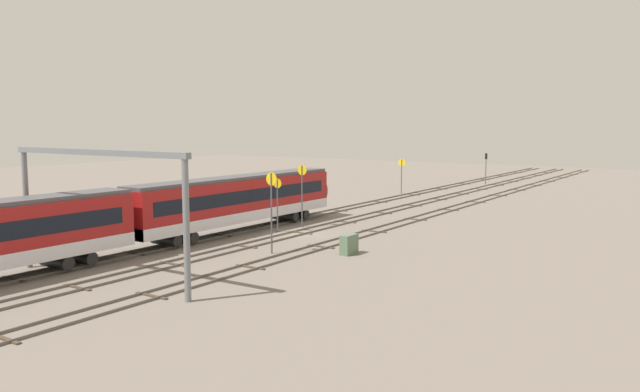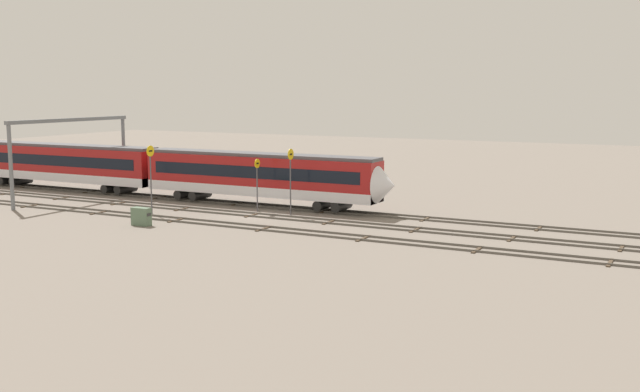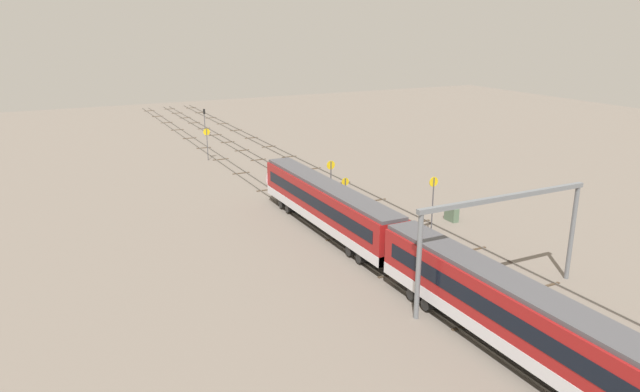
{
  "view_description": "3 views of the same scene",
  "coord_description": "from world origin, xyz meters",
  "px_view_note": "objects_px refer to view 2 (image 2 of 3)",
  "views": [
    {
      "loc": [
        -44.61,
        -31.88,
        9.56
      ],
      "look_at": [
        5.84,
        1.84,
        2.6
      ],
      "focal_mm": 35.66,
      "sensor_mm": 36.0,
      "label": 1
    },
    {
      "loc": [
        34.72,
        -54.59,
        10.9
      ],
      "look_at": [
        5.45,
        2.22,
        1.78
      ],
      "focal_mm": 42.36,
      "sensor_mm": 36.0,
      "label": 2
    },
    {
      "loc": [
        -50.5,
        29.65,
        19.9
      ],
      "look_at": [
        3.65,
        2.68,
        1.74
      ],
      "focal_mm": 32.56,
      "sensor_mm": 36.0,
      "label": 3
    }
  ],
  "objects_px": {
    "overhead_gantry": "(71,140)",
    "speed_sign_distant_end": "(257,178)",
    "speed_sign_mid_trackside": "(291,172)",
    "speed_sign_far_trackside": "(151,170)",
    "relay_cabinet": "(141,217)"
  },
  "relations": [
    {
      "from": "overhead_gantry",
      "to": "speed_sign_distant_end",
      "type": "bearing_deg",
      "value": 5.67
    },
    {
      "from": "speed_sign_mid_trackside",
      "to": "speed_sign_far_trackside",
      "type": "distance_m",
      "value": 12.21
    },
    {
      "from": "overhead_gantry",
      "to": "relay_cabinet",
      "type": "relative_size",
      "value": 9.56
    },
    {
      "from": "speed_sign_mid_trackside",
      "to": "relay_cabinet",
      "type": "bearing_deg",
      "value": -129.15
    },
    {
      "from": "speed_sign_far_trackside",
      "to": "speed_sign_distant_end",
      "type": "height_order",
      "value": "speed_sign_far_trackside"
    },
    {
      "from": "speed_sign_mid_trackside",
      "to": "relay_cabinet",
      "type": "distance_m",
      "value": 13.22
    },
    {
      "from": "speed_sign_far_trackside",
      "to": "relay_cabinet",
      "type": "bearing_deg",
      "value": -58.67
    },
    {
      "from": "speed_sign_mid_trackside",
      "to": "speed_sign_distant_end",
      "type": "xyz_separation_m",
      "value": [
        -3.5,
        0.16,
        -0.71
      ]
    },
    {
      "from": "speed_sign_mid_trackside",
      "to": "speed_sign_far_trackside",
      "type": "bearing_deg",
      "value": -155.18
    },
    {
      "from": "relay_cabinet",
      "to": "speed_sign_distant_end",
      "type": "bearing_deg",
      "value": 65.5
    },
    {
      "from": "overhead_gantry",
      "to": "speed_sign_far_trackside",
      "type": "bearing_deg",
      "value": -14.7
    },
    {
      "from": "speed_sign_far_trackside",
      "to": "speed_sign_distant_end",
      "type": "relative_size",
      "value": 1.27
    },
    {
      "from": "speed_sign_mid_trackside",
      "to": "relay_cabinet",
      "type": "height_order",
      "value": "speed_sign_mid_trackside"
    },
    {
      "from": "overhead_gantry",
      "to": "speed_sign_distant_end",
      "type": "relative_size",
      "value": 3.25
    },
    {
      "from": "speed_sign_far_trackside",
      "to": "speed_sign_distant_end",
      "type": "bearing_deg",
      "value": 34.91
    }
  ]
}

